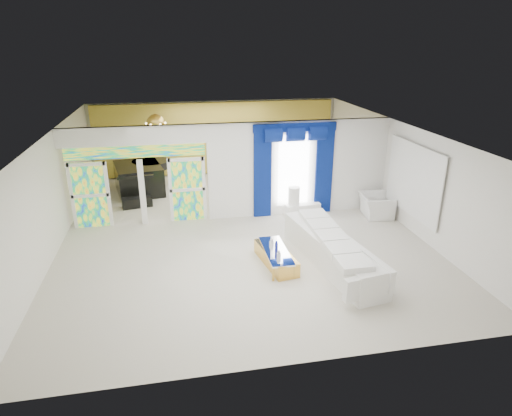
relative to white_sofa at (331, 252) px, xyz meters
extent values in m
plane|color=#B7AF9E|center=(-1.94, 2.67, -0.37)|extent=(12.00, 12.00, 0.00)
cube|color=white|center=(0.21, 3.67, 1.13)|extent=(5.70, 0.18, 3.00)
cube|color=white|center=(-4.79, 3.67, 2.36)|extent=(4.30, 0.18, 0.55)
cube|color=#994C3F|center=(-6.21, 3.67, 0.63)|extent=(0.95, 0.04, 2.00)
cube|color=#994C3F|center=(-3.36, 3.67, 0.63)|extent=(0.95, 0.04, 2.00)
cube|color=#994C3F|center=(-4.79, 3.67, 1.88)|extent=(4.00, 0.05, 0.35)
cube|color=white|center=(-0.04, 3.57, 1.08)|extent=(1.00, 0.02, 2.30)
cube|color=#030E43|center=(-1.04, 3.54, 1.03)|extent=(0.55, 0.10, 2.80)
cube|color=#030E43|center=(0.96, 3.54, 1.03)|extent=(0.55, 0.10, 2.80)
cube|color=#030E43|center=(-0.04, 3.54, 2.45)|extent=(2.60, 0.12, 0.25)
cube|color=white|center=(3.00, 1.67, 1.18)|extent=(0.04, 2.70, 1.90)
cube|color=#B4912B|center=(-1.94, 8.57, 1.13)|extent=(9.70, 0.12, 2.90)
cube|color=white|center=(0.00, 0.00, 0.00)|extent=(1.45, 3.96, 0.74)
cube|color=gold|center=(-1.35, 0.30, -0.18)|extent=(0.83, 1.75, 0.37)
cube|color=white|center=(0.26, 3.40, -0.18)|extent=(1.17, 0.50, 0.38)
cylinder|color=silver|center=(-0.04, 3.40, 0.30)|extent=(0.36, 0.36, 0.58)
imported|color=white|center=(2.53, 2.88, -0.02)|extent=(1.06, 1.18, 0.70)
cube|color=black|center=(-5.03, 6.73, 0.15)|extent=(1.93, 2.31, 1.03)
cube|color=black|center=(-5.03, 5.13, -0.20)|extent=(1.04, 0.57, 0.33)
cube|color=tan|center=(-6.34, 5.11, 0.03)|extent=(0.64, 0.61, 0.80)
sphere|color=gold|center=(-4.24, 6.07, 2.28)|extent=(0.60, 0.60, 0.60)
cylinder|color=white|center=(-1.39, 0.63, 0.06)|extent=(0.11, 0.11, 0.11)
cylinder|color=navy|center=(-1.34, 0.29, 0.12)|extent=(0.08, 0.08, 0.22)
cylinder|color=silver|center=(-1.37, -0.08, 0.07)|extent=(0.10, 0.10, 0.13)
camera|label=1|loc=(-3.69, -9.29, 4.96)|focal=30.85mm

